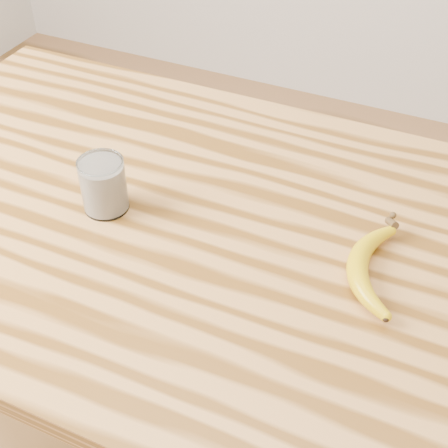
% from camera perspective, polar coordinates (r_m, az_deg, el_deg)
% --- Properties ---
extents(table, '(1.20, 0.80, 0.90)m').
position_cam_1_polar(table, '(1.13, -4.82, -3.86)').
color(table, '#B98040').
rests_on(table, ground).
extents(smoothie_glass, '(0.08, 0.08, 0.09)m').
position_cam_1_polar(smoothie_glass, '(1.03, -10.95, 3.49)').
color(smoothie_glass, white).
rests_on(smoothie_glass, table).
extents(banana, '(0.15, 0.28, 0.03)m').
position_cam_1_polar(banana, '(0.94, 12.04, -3.71)').
color(banana, '#CCA60A').
rests_on(banana, table).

